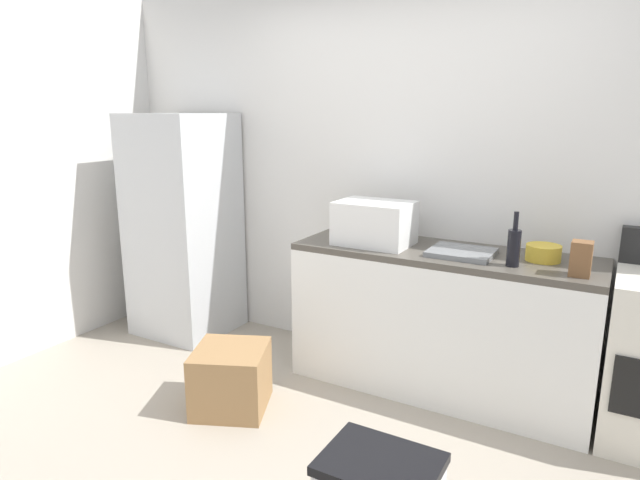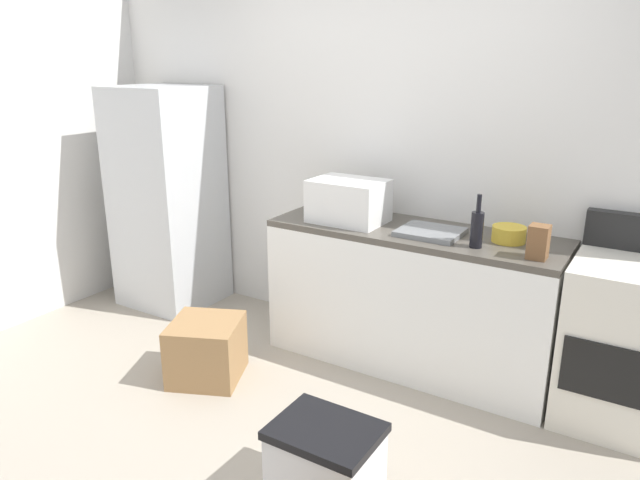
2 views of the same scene
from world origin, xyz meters
name	(u,v)px [view 2 (image 2 of 2)]	position (x,y,z in m)	size (l,w,h in m)	color
ground_plane	(261,443)	(0.00, 0.00, 0.00)	(6.00, 6.00, 0.00)	#9E9384
wall_back	(396,152)	(0.00, 1.55, 1.30)	(5.00, 0.10, 2.60)	silver
kitchen_counter	(411,298)	(0.30, 1.20, 0.45)	(1.80, 0.60, 0.90)	white
refrigerator	(168,198)	(-1.75, 1.15, 0.85)	(0.68, 0.66, 1.70)	silver
stove_oven	(625,342)	(1.52, 1.21, 0.47)	(0.60, 0.61, 1.10)	silver
microwave	(349,201)	(-0.13, 1.15, 1.04)	(0.46, 0.34, 0.27)	white
sink_basin	(430,232)	(0.42, 1.15, 0.92)	(0.36, 0.32, 0.03)	slate
wine_bottle	(477,228)	(0.72, 1.06, 1.01)	(0.07, 0.07, 0.30)	black
coffee_mug	(321,199)	(-0.50, 1.39, 0.95)	(0.08, 0.08, 0.10)	gold
knife_block	(538,242)	(1.06, 1.04, 0.99)	(0.10, 0.10, 0.18)	brown
mixing_bowl	(509,234)	(0.85, 1.25, 0.95)	(0.19, 0.19, 0.09)	gold
cardboard_box_large	(207,350)	(-0.68, 0.36, 0.19)	(0.41, 0.41, 0.37)	olive
storage_bin	(325,464)	(0.49, -0.17, 0.19)	(0.46, 0.36, 0.38)	silver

